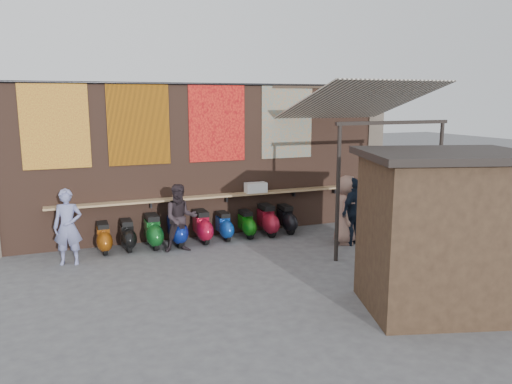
% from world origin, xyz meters
% --- Properties ---
extents(ground, '(70.00, 70.00, 0.00)m').
position_xyz_m(ground, '(0.00, 0.00, 0.00)').
color(ground, '#474749').
rests_on(ground, ground).
extents(brick_wall, '(10.00, 0.40, 4.00)m').
position_xyz_m(brick_wall, '(0.00, 2.70, 2.00)').
color(brick_wall, brown).
rests_on(brick_wall, ground).
extents(pier_right, '(0.50, 0.50, 4.00)m').
position_xyz_m(pier_right, '(5.20, 2.70, 2.00)').
color(pier_right, '#4C4238').
rests_on(pier_right, ground).
extents(eating_counter, '(8.00, 0.32, 0.05)m').
position_xyz_m(eating_counter, '(0.00, 2.33, 1.10)').
color(eating_counter, '#9E7A51').
rests_on(eating_counter, brick_wall).
extents(shelf_box, '(0.57, 0.29, 0.27)m').
position_xyz_m(shelf_box, '(1.30, 2.30, 1.26)').
color(shelf_box, white).
rests_on(shelf_box, eating_counter).
extents(tapestry_redgold, '(1.50, 0.02, 2.00)m').
position_xyz_m(tapestry_redgold, '(-3.60, 2.48, 3.00)').
color(tapestry_redgold, '#A12C17').
rests_on(tapestry_redgold, brick_wall).
extents(tapestry_sun, '(1.50, 0.02, 2.00)m').
position_xyz_m(tapestry_sun, '(-1.70, 2.48, 3.00)').
color(tapestry_sun, orange).
rests_on(tapestry_sun, brick_wall).
extents(tapestry_orange, '(1.50, 0.02, 2.00)m').
position_xyz_m(tapestry_orange, '(0.30, 2.48, 3.00)').
color(tapestry_orange, red).
rests_on(tapestry_orange, brick_wall).
extents(tapestry_multi, '(1.50, 0.02, 2.00)m').
position_xyz_m(tapestry_multi, '(2.30, 2.48, 3.00)').
color(tapestry_multi, teal).
rests_on(tapestry_multi, brick_wall).
extents(hang_rail, '(9.50, 0.06, 0.06)m').
position_xyz_m(hang_rail, '(0.00, 2.47, 3.98)').
color(hang_rail, black).
rests_on(hang_rail, brick_wall).
extents(scooter_stool_0, '(0.34, 0.75, 0.71)m').
position_xyz_m(scooter_stool_0, '(-2.71, 1.99, 0.36)').
color(scooter_stool_0, '#86400C').
rests_on(scooter_stool_0, ground).
extents(scooter_stool_1, '(0.34, 0.76, 0.73)m').
position_xyz_m(scooter_stool_1, '(-2.16, 2.01, 0.36)').
color(scooter_stool_1, black).
rests_on(scooter_stool_1, ground).
extents(scooter_stool_2, '(0.39, 0.86, 0.81)m').
position_xyz_m(scooter_stool_2, '(-1.54, 1.96, 0.41)').
color(scooter_stool_2, '#10501B').
rests_on(scooter_stool_2, ground).
extents(scooter_stool_3, '(0.40, 0.89, 0.85)m').
position_xyz_m(scooter_stool_3, '(-0.95, 1.97, 0.42)').
color(scooter_stool_3, navy).
rests_on(scooter_stool_3, ground).
extents(scooter_stool_4, '(0.38, 0.85, 0.81)m').
position_xyz_m(scooter_stool_4, '(-0.29, 1.98, 0.40)').
color(scooter_stool_4, '#A40C27').
rests_on(scooter_stool_4, ground).
extents(scooter_stool_5, '(0.33, 0.74, 0.71)m').
position_xyz_m(scooter_stool_5, '(0.30, 2.01, 0.35)').
color(scooter_stool_5, navy).
rests_on(scooter_stool_5, ground).
extents(scooter_stool_6, '(0.33, 0.74, 0.70)m').
position_xyz_m(scooter_stool_6, '(0.93, 2.00, 0.35)').
color(scooter_stool_6, '#0F630E').
rests_on(scooter_stool_6, ground).
extents(scooter_stool_7, '(0.39, 0.86, 0.81)m').
position_xyz_m(scooter_stool_7, '(1.51, 1.98, 0.41)').
color(scooter_stool_7, maroon).
rests_on(scooter_stool_7, ground).
extents(scooter_stool_8, '(0.35, 0.79, 0.75)m').
position_xyz_m(scooter_stool_8, '(2.09, 2.02, 0.37)').
color(scooter_stool_8, black).
rests_on(scooter_stool_8, ground).
extents(diner_left, '(0.70, 0.54, 1.69)m').
position_xyz_m(diner_left, '(-3.49, 1.40, 0.84)').
color(diner_left, '#777BAD').
rests_on(diner_left, ground).
extents(diner_right, '(0.85, 0.69, 1.64)m').
position_xyz_m(diner_right, '(-0.98, 1.40, 0.82)').
color(diner_right, '#291F24').
rests_on(diner_right, ground).
extents(shopper_navy, '(1.07, 0.87, 1.70)m').
position_xyz_m(shopper_navy, '(3.14, 0.39, 0.85)').
color(shopper_navy, black).
rests_on(shopper_navy, ground).
extents(shopper_grey, '(1.28, 1.16, 1.72)m').
position_xyz_m(shopper_grey, '(4.75, -0.04, 0.86)').
color(shopper_grey, '#555459').
rests_on(shopper_grey, ground).
extents(shopper_tan, '(0.94, 1.02, 1.74)m').
position_xyz_m(shopper_tan, '(3.02, 0.52, 0.87)').
color(shopper_tan, '#936C5E').
rests_on(shopper_tan, ground).
extents(market_stall, '(2.86, 2.46, 2.64)m').
position_xyz_m(market_stall, '(2.37, -3.55, 1.32)').
color(market_stall, black).
rests_on(market_stall, ground).
extents(stall_roof, '(3.22, 2.81, 0.12)m').
position_xyz_m(stall_roof, '(2.37, -3.55, 2.70)').
color(stall_roof, black).
rests_on(stall_roof, market_stall).
extents(stall_sign, '(1.16, 0.39, 0.50)m').
position_xyz_m(stall_sign, '(2.64, -2.64, 1.91)').
color(stall_sign, gold).
rests_on(stall_sign, market_stall).
extents(stall_shelf, '(1.96, 0.68, 0.06)m').
position_xyz_m(stall_shelf, '(2.64, -2.64, 0.96)').
color(stall_shelf, '#473321').
rests_on(stall_shelf, market_stall).
extents(awning_canvas, '(3.20, 3.28, 0.97)m').
position_xyz_m(awning_canvas, '(3.50, 0.90, 3.55)').
color(awning_canvas, beige).
rests_on(awning_canvas, brick_wall).
extents(awning_ledger, '(3.30, 0.08, 0.12)m').
position_xyz_m(awning_ledger, '(3.50, 2.49, 3.95)').
color(awning_ledger, '#33261C').
rests_on(awning_ledger, brick_wall).
extents(awning_header, '(3.00, 0.08, 0.08)m').
position_xyz_m(awning_header, '(3.50, -0.60, 3.08)').
color(awning_header, black).
rests_on(awning_header, awning_post_left).
extents(awning_post_left, '(0.09, 0.09, 3.10)m').
position_xyz_m(awning_post_left, '(2.10, -0.60, 1.55)').
color(awning_post_left, black).
rests_on(awning_post_left, ground).
extents(awning_post_right, '(0.09, 0.09, 3.10)m').
position_xyz_m(awning_post_right, '(4.90, -0.60, 1.55)').
color(awning_post_right, black).
rests_on(awning_post_right, ground).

